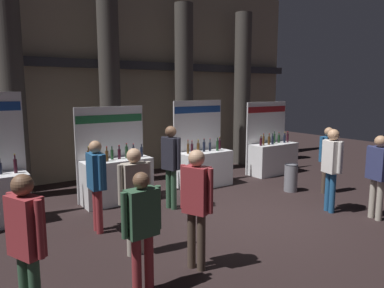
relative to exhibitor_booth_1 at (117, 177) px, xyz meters
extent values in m
plane|color=black|center=(1.80, -2.46, -0.60)|extent=(25.03, 25.03, 0.00)
cube|color=gray|center=(1.80, 2.72, 2.43)|extent=(12.51, 0.25, 6.05)
cube|color=#2D2D33|center=(1.80, 2.41, 2.73)|extent=(12.51, 0.20, 0.24)
cylinder|color=#423D38|center=(-1.82, 1.71, 1.98)|extent=(0.57, 0.57, 5.16)
cylinder|color=#423D38|center=(0.60, 1.71, 1.98)|extent=(0.57, 0.57, 5.16)
cylinder|color=#423D38|center=(3.01, 1.71, 1.98)|extent=(0.57, 0.57, 5.16)
cylinder|color=#423D38|center=(5.42, 1.71, 1.98)|extent=(0.57, 0.57, 5.16)
cylinder|color=black|center=(-2.39, -0.05, 0.52)|extent=(0.07, 0.07, 0.22)
cylinder|color=black|center=(-2.13, -0.10, 0.54)|extent=(0.07, 0.07, 0.27)
cylinder|color=black|center=(-2.13, -0.10, 0.72)|extent=(0.03, 0.03, 0.09)
cylinder|color=gold|center=(-2.13, -0.10, 0.78)|extent=(0.03, 0.03, 0.02)
cube|color=white|center=(0.00, -0.05, -0.09)|extent=(1.59, 0.60, 1.02)
cube|color=white|center=(0.00, 0.29, 0.51)|extent=(1.67, 0.04, 2.22)
cube|color=#1E6638|center=(0.00, 0.27, 1.34)|extent=(1.62, 0.01, 0.18)
cylinder|color=#472D14|center=(-0.63, 0.01, 0.55)|extent=(0.07, 0.07, 0.26)
cylinder|color=#472D14|center=(-0.63, 0.01, 0.72)|extent=(0.03, 0.03, 0.08)
cylinder|color=gold|center=(-0.63, 0.01, 0.77)|extent=(0.03, 0.03, 0.02)
cylinder|color=black|center=(-0.43, -0.13, 0.54)|extent=(0.07, 0.07, 0.23)
cylinder|color=black|center=(-0.43, -0.13, 0.68)|extent=(0.03, 0.03, 0.06)
cylinder|color=red|center=(-0.43, -0.13, 0.72)|extent=(0.03, 0.03, 0.02)
cylinder|color=#472D14|center=(-0.26, -0.10, 0.54)|extent=(0.07, 0.07, 0.23)
cylinder|color=#472D14|center=(-0.26, -0.10, 0.70)|extent=(0.03, 0.03, 0.09)
cylinder|color=red|center=(-0.26, -0.10, 0.75)|extent=(0.03, 0.03, 0.02)
cylinder|color=#19381E|center=(-0.08, 0.02, 0.54)|extent=(0.07, 0.07, 0.23)
cylinder|color=#19381E|center=(-0.08, 0.02, 0.68)|extent=(0.03, 0.03, 0.07)
cylinder|color=black|center=(-0.08, 0.02, 0.73)|extent=(0.03, 0.03, 0.02)
cylinder|color=black|center=(0.08, -0.01, 0.54)|extent=(0.07, 0.07, 0.23)
cylinder|color=black|center=(0.08, -0.01, 0.69)|extent=(0.03, 0.03, 0.08)
cylinder|color=red|center=(0.08, -0.01, 0.74)|extent=(0.03, 0.03, 0.02)
cylinder|color=#19381E|center=(0.27, 0.00, 0.56)|extent=(0.07, 0.07, 0.27)
cylinder|color=#19381E|center=(0.27, 0.00, 0.72)|extent=(0.03, 0.03, 0.06)
cylinder|color=red|center=(0.27, 0.00, 0.76)|extent=(0.03, 0.03, 0.02)
cylinder|color=black|center=(0.44, 0.00, 0.54)|extent=(0.06, 0.06, 0.24)
cylinder|color=black|center=(0.44, 0.00, 0.70)|extent=(0.03, 0.03, 0.07)
cylinder|color=red|center=(0.44, 0.00, 0.74)|extent=(0.03, 0.03, 0.02)
cylinder|color=black|center=(0.63, -0.06, 0.54)|extent=(0.06, 0.06, 0.23)
cylinder|color=black|center=(0.63, -0.06, 0.68)|extent=(0.03, 0.03, 0.06)
cylinder|color=black|center=(0.63, -0.06, 0.72)|extent=(0.03, 0.03, 0.02)
cube|color=white|center=(2.52, -0.06, -0.12)|extent=(1.48, 0.60, 0.96)
cube|color=white|center=(2.52, 0.28, 0.56)|extent=(1.55, 0.04, 2.31)
cube|color=navy|center=(2.52, 0.26, 1.47)|extent=(1.51, 0.01, 0.18)
cylinder|color=#472D14|center=(1.97, -0.06, 0.49)|extent=(0.06, 0.06, 0.26)
cylinder|color=#472D14|center=(1.97, -0.06, 0.66)|extent=(0.03, 0.03, 0.08)
cylinder|color=red|center=(1.97, -0.06, 0.72)|extent=(0.03, 0.03, 0.02)
cylinder|color=black|center=(2.14, 0.01, 0.48)|extent=(0.07, 0.07, 0.24)
cylinder|color=black|center=(2.14, 0.01, 0.63)|extent=(0.03, 0.03, 0.07)
cylinder|color=red|center=(2.14, 0.01, 0.67)|extent=(0.03, 0.03, 0.02)
cylinder|color=#472D14|center=(2.32, -0.02, 0.48)|extent=(0.07, 0.07, 0.24)
cylinder|color=#472D14|center=(2.32, -0.02, 0.64)|extent=(0.03, 0.03, 0.08)
cylinder|color=gold|center=(2.32, -0.02, 0.69)|extent=(0.03, 0.03, 0.02)
cylinder|color=black|center=(2.51, -0.02, 0.49)|extent=(0.07, 0.07, 0.26)
cylinder|color=black|center=(2.51, -0.02, 0.65)|extent=(0.03, 0.03, 0.07)
cylinder|color=red|center=(2.51, -0.02, 0.70)|extent=(0.03, 0.03, 0.02)
cylinder|color=black|center=(2.69, -0.04, 0.48)|extent=(0.06, 0.06, 0.23)
cylinder|color=black|center=(2.69, -0.04, 0.64)|extent=(0.03, 0.03, 0.09)
cylinder|color=red|center=(2.69, -0.04, 0.69)|extent=(0.03, 0.03, 0.02)
cylinder|color=#19381E|center=(2.88, -0.14, 0.49)|extent=(0.07, 0.07, 0.27)
cylinder|color=#19381E|center=(2.88, -0.14, 0.66)|extent=(0.03, 0.03, 0.07)
cylinder|color=black|center=(2.88, -0.14, 0.71)|extent=(0.03, 0.03, 0.02)
cylinder|color=black|center=(3.07, 0.01, 0.48)|extent=(0.07, 0.07, 0.25)
cylinder|color=black|center=(3.07, 0.01, 0.65)|extent=(0.03, 0.03, 0.08)
cylinder|color=gold|center=(3.07, 0.01, 0.69)|extent=(0.03, 0.03, 0.02)
cube|color=white|center=(5.13, -0.10, -0.12)|extent=(1.58, 0.60, 0.95)
cube|color=white|center=(5.13, 0.24, 0.52)|extent=(1.66, 0.04, 2.22)
cube|color=maroon|center=(5.13, 0.22, 1.39)|extent=(1.61, 0.01, 0.18)
cylinder|color=black|center=(4.51, -0.16, 0.47)|extent=(0.07, 0.07, 0.23)
cylinder|color=black|center=(4.51, -0.16, 0.62)|extent=(0.03, 0.03, 0.06)
cylinder|color=gold|center=(4.51, -0.16, 0.66)|extent=(0.03, 0.03, 0.02)
cylinder|color=#472D14|center=(4.69, -0.08, 0.48)|extent=(0.06, 0.06, 0.26)
cylinder|color=#472D14|center=(4.69, -0.08, 0.65)|extent=(0.03, 0.03, 0.07)
cylinder|color=red|center=(4.69, -0.08, 0.69)|extent=(0.03, 0.03, 0.02)
cylinder|color=#472D14|center=(4.86, -0.15, 0.48)|extent=(0.08, 0.08, 0.25)
cylinder|color=#472D14|center=(4.86, -0.15, 0.64)|extent=(0.03, 0.03, 0.08)
cylinder|color=red|center=(4.86, -0.15, 0.69)|extent=(0.03, 0.03, 0.02)
cylinder|color=black|center=(5.04, -0.12, 0.47)|extent=(0.07, 0.07, 0.24)
cylinder|color=black|center=(5.04, -0.12, 0.63)|extent=(0.03, 0.03, 0.07)
cylinder|color=black|center=(5.04, -0.12, 0.67)|extent=(0.03, 0.03, 0.02)
cylinder|color=#19381E|center=(5.23, -0.02, 0.49)|extent=(0.06, 0.06, 0.28)
cylinder|color=#19381E|center=(5.23, -0.02, 0.67)|extent=(0.03, 0.03, 0.08)
cylinder|color=black|center=(5.23, -0.02, 0.72)|extent=(0.03, 0.03, 0.02)
cylinder|color=#19381E|center=(5.38, -0.06, 0.48)|extent=(0.07, 0.07, 0.25)
cylinder|color=#19381E|center=(5.38, -0.06, 0.64)|extent=(0.03, 0.03, 0.06)
cylinder|color=red|center=(5.38, -0.06, 0.68)|extent=(0.03, 0.03, 0.02)
cylinder|color=black|center=(5.55, -0.14, 0.47)|extent=(0.07, 0.07, 0.24)
cylinder|color=black|center=(5.55, -0.14, 0.63)|extent=(0.03, 0.03, 0.08)
cylinder|color=gold|center=(5.55, -0.14, 0.68)|extent=(0.03, 0.03, 0.02)
cylinder|color=black|center=(5.76, -0.09, 0.48)|extent=(0.07, 0.07, 0.26)
cylinder|color=black|center=(5.76, -0.09, 0.65)|extent=(0.03, 0.03, 0.06)
cylinder|color=red|center=(5.76, -0.09, 0.69)|extent=(0.03, 0.03, 0.02)
cylinder|color=slate|center=(4.06, -1.71, -0.25)|extent=(0.34, 0.34, 0.69)
torus|color=black|center=(4.06, -1.71, 0.10)|extent=(0.34, 0.34, 0.02)
cylinder|color=maroon|center=(-1.33, -3.78, -0.21)|extent=(0.12, 0.12, 0.78)
cylinder|color=maroon|center=(-1.14, -3.77, -0.21)|extent=(0.12, 0.12, 0.78)
cube|color=#33563D|center=(-1.24, -3.78, 0.49)|extent=(0.42, 0.25, 0.61)
sphere|color=brown|center=(-1.24, -3.78, 0.91)|extent=(0.21, 0.21, 0.21)
cylinder|color=#33563D|center=(-1.48, -3.79, 0.50)|extent=(0.08, 0.08, 0.58)
cylinder|color=#33563D|center=(-0.99, -3.76, 0.50)|extent=(0.08, 0.08, 0.58)
cylinder|color=#47382D|center=(4.61, -2.31, -0.19)|extent=(0.12, 0.12, 0.81)
cylinder|color=#47382D|center=(4.77, -2.32, -0.19)|extent=(0.12, 0.12, 0.81)
cube|color=navy|center=(4.69, -2.31, 0.53)|extent=(0.39, 0.27, 0.64)
sphere|color=tan|center=(4.69, -2.31, 0.97)|extent=(0.22, 0.22, 0.22)
cylinder|color=navy|center=(4.46, -2.29, 0.55)|extent=(0.08, 0.08, 0.61)
cylinder|color=navy|center=(4.92, -2.33, 0.55)|extent=(0.08, 0.08, 0.61)
cylinder|color=#ADA393|center=(3.87, -4.13, -0.18)|extent=(0.12, 0.12, 0.83)
cylinder|color=#ADA393|center=(3.91, -3.95, -0.18)|extent=(0.12, 0.12, 0.83)
cube|color=navy|center=(3.89, -4.04, 0.56)|extent=(0.35, 0.46, 0.66)
sphere|color=tan|center=(3.89, -4.04, 1.01)|extent=(0.23, 0.23, 0.23)
cylinder|color=navy|center=(3.95, -3.79, 0.58)|extent=(0.08, 0.08, 0.62)
cylinder|color=#33563D|center=(0.82, -1.20, -0.15)|extent=(0.12, 0.12, 0.89)
cylinder|color=#33563D|center=(0.78, -1.05, -0.15)|extent=(0.12, 0.12, 0.89)
cube|color=#23232D|center=(0.80, -1.13, 0.64)|extent=(0.32, 0.42, 0.70)
sphere|color=brown|center=(0.80, -1.13, 1.12)|extent=(0.24, 0.24, 0.24)
cylinder|color=#23232D|center=(0.86, -1.35, 0.66)|extent=(0.08, 0.08, 0.67)
cylinder|color=#23232D|center=(0.74, -0.91, 0.66)|extent=(0.08, 0.08, 0.67)
cylinder|color=maroon|center=(-1.00, -1.40, -0.18)|extent=(0.12, 0.12, 0.83)
cylinder|color=maroon|center=(-1.01, -1.57, -0.18)|extent=(0.12, 0.12, 0.83)
cube|color=navy|center=(-1.00, -1.49, 0.56)|extent=(0.26, 0.41, 0.65)
sphere|color=tan|center=(-1.00, -1.49, 1.00)|extent=(0.23, 0.23, 0.23)
cylinder|color=navy|center=(-1.00, -1.24, 0.57)|extent=(0.08, 0.08, 0.62)
cylinder|color=navy|center=(-1.01, -1.73, 0.57)|extent=(0.08, 0.08, 0.62)
cylinder|color=#ADA393|center=(-0.92, -2.72, -0.18)|extent=(0.12, 0.12, 0.83)
cylinder|color=#ADA393|center=(-0.74, -2.73, -0.18)|extent=(0.12, 0.12, 0.83)
cube|color=#ADA393|center=(-0.83, -2.73, 0.57)|extent=(0.39, 0.24, 0.66)
sphere|color=tan|center=(-0.83, -2.73, 1.02)|extent=(0.23, 0.23, 0.23)
cylinder|color=#ADA393|center=(-1.06, -2.71, 0.58)|extent=(0.08, 0.08, 0.63)
cylinder|color=#ADA393|center=(-0.60, -2.74, 0.58)|extent=(0.08, 0.08, 0.63)
cube|color=maroon|center=(-2.58, -3.70, 0.58)|extent=(0.36, 0.46, 0.67)
sphere|color=brown|center=(-2.58, -3.70, 1.04)|extent=(0.23, 0.23, 0.23)
cylinder|color=maroon|center=(-2.48, -3.93, 0.60)|extent=(0.08, 0.08, 0.64)
cylinder|color=maroon|center=(-2.68, -3.47, 0.60)|extent=(0.08, 0.08, 0.64)
cylinder|color=#47382D|center=(-0.27, -3.74, -0.17)|extent=(0.12, 0.12, 0.86)
cylinder|color=#47382D|center=(-0.34, -3.58, -0.17)|extent=(0.12, 0.12, 0.86)
cube|color=maroon|center=(-0.31, -3.66, 0.61)|extent=(0.36, 0.43, 0.68)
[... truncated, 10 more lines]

